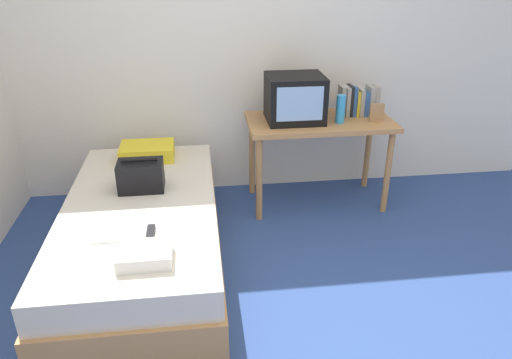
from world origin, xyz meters
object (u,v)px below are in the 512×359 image
at_px(water_bottle, 340,109).
at_px(book_row, 358,101).
at_px(bed, 143,235).
at_px(magazine, 113,229).
at_px(handbag, 141,176).
at_px(folded_towel, 145,255).
at_px(desk, 319,131).
at_px(pillow, 147,151).
at_px(remote_dark, 151,233).
at_px(picture_frame, 377,113).
at_px(tv, 295,98).

height_order(water_bottle, book_row, book_row).
height_order(bed, magazine, magazine).
xyz_separation_m(bed, book_row, (1.71, 0.86, 0.61)).
bearing_deg(handbag, folded_towel, -83.98).
bearing_deg(book_row, water_bottle, -137.32).
distance_m(desk, pillow, 1.38).
relative_size(water_bottle, remote_dark, 1.42).
height_order(handbag, magazine, handbag).
distance_m(water_bottle, pillow, 1.54).
bearing_deg(book_row, magazine, -146.99).
xyz_separation_m(desk, picture_frame, (0.42, -0.11, 0.17)).
bearing_deg(desk, folded_towel, -131.73).
xyz_separation_m(remote_dark, folded_towel, (-0.01, -0.26, 0.03)).
distance_m(bed, folded_towel, 0.73).
height_order(bed, water_bottle, water_bottle).
relative_size(handbag, folded_towel, 1.07).
bearing_deg(handbag, book_row, 21.40).
xyz_separation_m(desk, water_bottle, (0.13, -0.09, 0.20)).
bearing_deg(folded_towel, picture_frame, 37.92).
height_order(desk, folded_towel, desk).
xyz_separation_m(book_row, magazine, (-1.83, -1.19, -0.36)).
height_order(book_row, picture_frame, book_row).
height_order(picture_frame, magazine, picture_frame).
bearing_deg(pillow, folded_towel, -86.14).
distance_m(picture_frame, pillow, 1.82).
distance_m(bed, tv, 1.55).
xyz_separation_m(water_bottle, remote_dark, (-1.41, -1.08, -0.35)).
xyz_separation_m(desk, handbag, (-1.37, -0.58, -0.06)).
xyz_separation_m(tv, folded_towel, (-1.07, -1.44, -0.39)).
relative_size(bed, tv, 4.55).
xyz_separation_m(water_bottle, folded_towel, (-1.41, -1.34, -0.32)).
relative_size(bed, book_row, 6.38).
bearing_deg(desk, remote_dark, -137.34).
bearing_deg(magazine, handbag, 76.75).
bearing_deg(book_row, pillow, -175.98).
relative_size(tv, picture_frame, 3.01).
relative_size(book_row, folded_towel, 1.12).
height_order(book_row, magazine, book_row).
height_order(bed, pillow, pillow).
distance_m(desk, water_bottle, 0.26).
xyz_separation_m(bed, pillow, (-0.00, 0.74, 0.30)).
relative_size(bed, picture_frame, 13.68).
xyz_separation_m(bed, handbag, (0.00, 0.19, 0.35)).
relative_size(desk, water_bottle, 5.25).
bearing_deg(remote_dark, magazine, 160.88).
distance_m(handbag, folded_towel, 0.87).
distance_m(picture_frame, folded_towel, 2.18).
xyz_separation_m(desk, book_row, (0.33, 0.09, 0.21)).
bearing_deg(folded_towel, handbag, 96.02).
bearing_deg(water_bottle, bed, -155.91).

